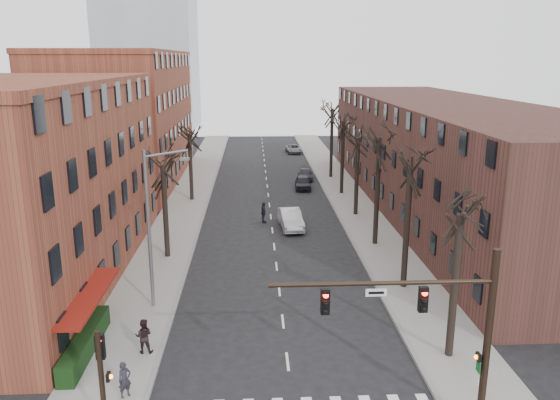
{
  "coord_description": "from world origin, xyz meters",
  "views": [
    {
      "loc": [
        -1.45,
        -18.57,
        13.64
      ],
      "look_at": [
        0.36,
        18.48,
        4.0
      ],
      "focal_mm": 35.0,
      "sensor_mm": 36.0,
      "label": 1
    }
  ],
  "objects": [
    {
      "name": "parked_car_mid",
      "position": [
        4.5,
        43.22,
        0.61
      ],
      "size": [
        1.98,
        4.29,
        1.22
      ],
      "primitive_type": "imported",
      "rotation": [
        0.0,
        0.0,
        -0.07
      ],
      "color": "#23222A",
      "rests_on": "ground"
    },
    {
      "name": "parked_car_near",
      "position": [
        3.8,
        38.56,
        0.69
      ],
      "size": [
        1.85,
        4.14,
        1.38
      ],
      "primitive_type": "imported",
      "rotation": [
        0.0,
        0.0,
        -0.05
      ],
      "color": "black",
      "rests_on": "ground"
    },
    {
      "name": "tree_right_e",
      "position": [
        7.6,
        36.0,
        0.0
      ],
      "size": [
        5.2,
        5.2,
        10.8
      ],
      "primitive_type": null,
      "color": "black",
      "rests_on": "ground"
    },
    {
      "name": "tree_right_d",
      "position": [
        7.6,
        28.0,
        0.0
      ],
      "size": [
        5.2,
        5.2,
        10.0
      ],
      "primitive_type": null,
      "color": "black",
      "rests_on": "ground"
    },
    {
      "name": "pedestrian_crossing",
      "position": [
        -0.66,
        26.18,
        0.92
      ],
      "size": [
        0.66,
        1.14,
        1.83
      ],
      "primitive_type": "imported",
      "rotation": [
        0.0,
        0.0,
        1.78
      ],
      "color": "black",
      "rests_on": "ground"
    },
    {
      "name": "tree_right_f",
      "position": [
        7.6,
        44.0,
        0.0
      ],
      "size": [
        5.2,
        5.2,
        11.6
      ],
      "primitive_type": null,
      "color": "black",
      "rests_on": "ground"
    },
    {
      "name": "building_right",
      "position": [
        16.0,
        30.0,
        5.0
      ],
      "size": [
        12.0,
        50.0,
        10.0
      ],
      "primitive_type": "cube",
      "color": "#472621",
      "rests_on": "ground"
    },
    {
      "name": "silver_sedan",
      "position": [
        1.54,
        24.55,
        0.78
      ],
      "size": [
        2.05,
        4.84,
        1.55
      ],
      "primitive_type": "imported",
      "rotation": [
        0.0,
        0.0,
        0.09
      ],
      "color": "#BABBC2",
      "rests_on": "ground"
    },
    {
      "name": "hedge",
      "position": [
        -9.5,
        5.0,
        0.65
      ],
      "size": [
        0.8,
        6.0,
        1.0
      ],
      "primitive_type": "cube",
      "color": "black",
      "rests_on": "sidewalk_left"
    },
    {
      "name": "parked_car_far",
      "position": [
        4.48,
        61.73,
        0.61
      ],
      "size": [
        2.34,
        4.55,
        1.23
      ],
      "primitive_type": "imported",
      "rotation": [
        0.0,
        0.0,
        0.07
      ],
      "color": "slate",
      "rests_on": "ground"
    },
    {
      "name": "signal_pole_left",
      "position": [
        -6.99,
        -0.95,
        2.61
      ],
      "size": [
        0.47,
        0.44,
        4.4
      ],
      "color": "black",
      "rests_on": "ground"
    },
    {
      "name": "tree_left_a",
      "position": [
        -7.6,
        18.0,
        0.0
      ],
      "size": [
        5.2,
        5.2,
        9.5
      ],
      "primitive_type": null,
      "color": "black",
      "rests_on": "ground"
    },
    {
      "name": "tree_left_b",
      "position": [
        -7.6,
        34.0,
        0.0
      ],
      "size": [
        5.2,
        5.2,
        9.5
      ],
      "primitive_type": null,
      "color": "black",
      "rests_on": "ground"
    },
    {
      "name": "awning_left",
      "position": [
        -9.4,
        6.0,
        0.0
      ],
      "size": [
        1.2,
        7.0,
        0.15
      ],
      "primitive_type": "cube",
      "color": "maroon",
      "rests_on": "ground"
    },
    {
      "name": "sidewalk_left",
      "position": [
        -8.0,
        35.0,
        0.07
      ],
      "size": [
        4.0,
        90.0,
        0.15
      ],
      "primitive_type": "cube",
      "color": "gray",
      "rests_on": "ground"
    },
    {
      "name": "signal_mast_arm",
      "position": [
        5.45,
        -1.0,
        4.4
      ],
      "size": [
        8.14,
        0.3,
        7.2
      ],
      "color": "black",
      "rests_on": "ground"
    },
    {
      "name": "tree_right_a",
      "position": [
        7.6,
        4.0,
        0.0
      ],
      "size": [
        5.2,
        5.2,
        10.0
      ],
      "primitive_type": null,
      "color": "black",
      "rests_on": "ground"
    },
    {
      "name": "sidewalk_right",
      "position": [
        8.0,
        35.0,
        0.07
      ],
      "size": [
        4.0,
        90.0,
        0.15
      ],
      "primitive_type": "cube",
      "color": "gray",
      "rests_on": "ground"
    },
    {
      "name": "tree_right_b",
      "position": [
        7.6,
        12.0,
        0.0
      ],
      "size": [
        5.2,
        5.2,
        10.8
      ],
      "primitive_type": null,
      "color": "black",
      "rests_on": "ground"
    },
    {
      "name": "building_left_near",
      "position": [
        -16.0,
        15.0,
        6.0
      ],
      "size": [
        12.0,
        26.0,
        12.0
      ],
      "primitive_type": "cube",
      "color": "brown",
      "rests_on": "ground"
    },
    {
      "name": "building_left_far",
      "position": [
        -16.0,
        44.0,
        7.0
      ],
      "size": [
        12.0,
        28.0,
        14.0
      ],
      "primitive_type": "cube",
      "color": "brown",
      "rests_on": "ground"
    },
    {
      "name": "pedestrian_a",
      "position": [
        -6.84,
        1.43,
        0.92
      ],
      "size": [
        0.67,
        0.64,
        1.54
      ],
      "primitive_type": "imported",
      "rotation": [
        0.0,
        0.0,
        0.67
      ],
      "color": "#21212A",
      "rests_on": "sidewalk_left"
    },
    {
      "name": "pedestrian_b",
      "position": [
        -6.73,
        4.92,
        1.0
      ],
      "size": [
        0.83,
        0.65,
        1.69
      ],
      "primitive_type": "imported",
      "rotation": [
        0.0,
        0.0,
        3.13
      ],
      "color": "black",
      "rests_on": "sidewalk_left"
    },
    {
      "name": "streetlight",
      "position": [
        -7.03,
        10.0,
        5.01
      ],
      "size": [
        2.45,
        0.22,
        9.03
      ],
      "color": "slate",
      "rests_on": "ground"
    },
    {
      "name": "tree_right_c",
      "position": [
        7.6,
        20.0,
        0.0
      ],
      "size": [
        5.2,
        5.2,
        11.6
      ],
      "primitive_type": null,
      "color": "black",
      "rests_on": "ground"
    }
  ]
}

